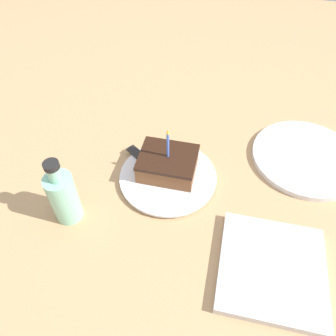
% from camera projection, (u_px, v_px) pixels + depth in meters
% --- Properties ---
extents(ground_plane, '(2.40, 2.40, 0.04)m').
position_uv_depth(ground_plane, '(164.00, 176.00, 0.85)').
color(ground_plane, tan).
rests_on(ground_plane, ground).
extents(plate, '(0.24, 0.24, 0.02)m').
position_uv_depth(plate, '(168.00, 177.00, 0.81)').
color(plate, silver).
rests_on(plate, ground_plane).
extents(cake_slice, '(0.11, 0.14, 0.14)m').
position_uv_depth(cake_slice, '(168.00, 163.00, 0.79)').
color(cake_slice, brown).
rests_on(cake_slice, plate).
extents(fork, '(0.11, 0.15, 0.00)m').
position_uv_depth(fork, '(146.00, 162.00, 0.83)').
color(fork, '#262626').
rests_on(fork, plate).
extents(bottle, '(0.06, 0.06, 0.17)m').
position_uv_depth(bottle, '(63.00, 196.00, 0.69)').
color(bottle, '#8CD1B2').
rests_on(bottle, ground_plane).
extents(side_plate, '(0.28, 0.28, 0.01)m').
position_uv_depth(side_plate, '(306.00, 158.00, 0.85)').
color(side_plate, silver).
rests_on(side_plate, ground_plane).
extents(marble_board, '(0.21, 0.21, 0.02)m').
position_uv_depth(marble_board, '(272.00, 269.00, 0.65)').
color(marble_board, silver).
rests_on(marble_board, ground_plane).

